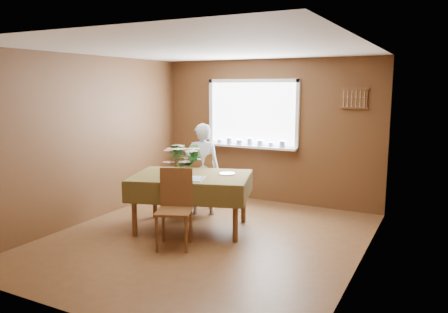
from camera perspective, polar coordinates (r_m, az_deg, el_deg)
The scene contains 15 objects.
floor at distance 6.00m, azimuth -2.46°, elevation -10.72°, with size 4.50×4.50×0.00m, color brown.
ceiling at distance 5.65m, azimuth -2.64°, elevation 13.84°, with size 4.50×4.50×0.00m, color white.
wall_back at distance 7.71m, azimuth 5.83°, elevation 3.27°, with size 4.00×4.00×0.00m, color brown.
wall_front at distance 3.94m, azimuth -19.13°, elevation -2.94°, with size 4.00×4.00×0.00m, color brown.
wall_left at distance 6.90m, azimuth -17.10°, elevation 2.21°, with size 4.50×4.50×0.00m, color brown.
wall_right at distance 5.01m, azimuth 17.68°, elevation -0.33°, with size 4.50×4.50×0.00m, color brown.
window_assembly at distance 7.76m, azimuth 3.64°, elevation 4.03°, with size 1.72×0.20×1.22m.
spoon_rack at distance 7.23m, azimuth 16.64°, elevation 7.31°, with size 0.44×0.05×0.33m.
dining_table at distance 6.24m, azimuth -4.29°, elevation -3.28°, with size 1.90×1.56×0.80m.
chair_far at distance 7.03m, azimuth -3.26°, elevation -3.20°, with size 0.58×0.58×0.98m.
chair_near at distance 5.66m, azimuth -6.40°, elevation -6.24°, with size 0.56×0.56×1.00m.
seated_woman at distance 6.95m, azimuth -2.81°, elevation -1.65°, with size 0.54×0.35×1.47m, color white.
flower_bouquet at distance 5.94m, azimuth -5.40°, elevation -0.17°, with size 0.51×0.51×0.44m.
side_plate at distance 6.26m, azimuth 0.44°, elevation -2.24°, with size 0.23×0.23×0.01m, color white.
table_knife at distance 5.94m, azimuth -2.90°, elevation -2.85°, with size 0.02×0.25×0.00m, color silver.
Camera 1 is at (2.81, -4.88, 2.05)m, focal length 35.00 mm.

